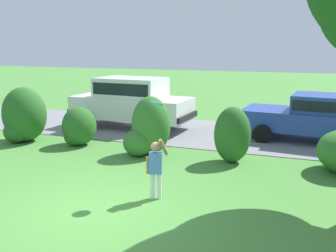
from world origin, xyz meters
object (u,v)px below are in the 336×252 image
parked_sedan (312,116)px  child_thrower (156,165)px  parked_suv (131,100)px  frisbee (157,103)px

parked_sedan → child_thrower: 6.91m
parked_suv → child_thrower: 6.94m
child_thrower → frisbee: 1.26m
parked_sedan → parked_suv: bearing=-178.3°
parked_suv → frisbee: size_ratio=16.20×
parked_sedan → parked_suv: parked_suv is taller
parked_sedan → parked_suv: (-6.45, -0.19, 0.23)m
parked_sedan → child_thrower: size_ratio=3.54×
frisbee → child_thrower: bearing=-76.9°
parked_suv → child_thrower: parked_suv is taller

